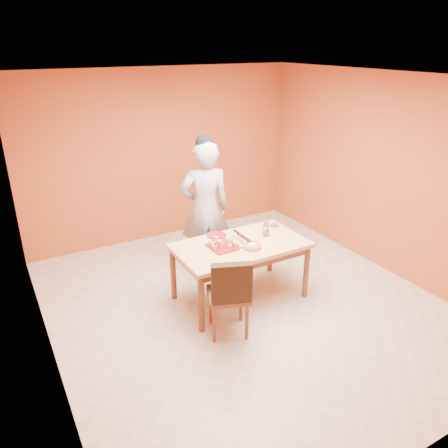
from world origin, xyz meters
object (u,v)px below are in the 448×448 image
pastry_platter (224,246)px  dining_table (240,251)px  red_dinner_plate (217,235)px  magenta_glass (266,224)px  sponge_cake (252,247)px  egg_ornament (266,231)px  person (205,209)px  dining_chair (229,294)px  checker_tin (274,225)px

pastry_platter → dining_table: bearing=-4.5°
red_dinner_plate → magenta_glass: size_ratio=2.57×
dining_table → sponge_cake: 0.24m
egg_ornament → sponge_cake: bearing=-146.9°
red_dinner_plate → sponge_cake: bearing=-72.0°
dining_table → pastry_platter: (-0.23, 0.02, 0.10)m
person → pastry_platter: (-0.18, -0.83, -0.17)m
dining_chair → person: bearing=94.1°
sponge_cake → red_dinner_plate: bearing=108.0°
sponge_cake → pastry_platter: bearing=140.2°
red_dinner_plate → egg_ornament: size_ratio=2.05×
egg_ornament → checker_tin: egg_ornament is taller
sponge_cake → person: bearing=94.6°
red_dinner_plate → checker_tin: 0.83m
pastry_platter → checker_tin: 0.93m
red_dinner_plate → pastry_platter: bearing=-104.2°
person → checker_tin: (0.73, -0.61, -0.16)m
person → checker_tin: 0.96m
dining_chair → pastry_platter: size_ratio=2.90×
checker_tin → dining_table: bearing=-160.3°
red_dinner_plate → checker_tin: bearing=-7.4°
dining_chair → sponge_cake: dining_chair is taller
checker_tin → magenta_glass: bearing=171.3°
dining_table → sponge_cake: size_ratio=6.86×
checker_tin → egg_ornament: bearing=-144.1°
pastry_platter → checker_tin: (0.91, 0.23, 0.01)m
red_dinner_plate → checker_tin: size_ratio=2.44×
person → pastry_platter: bearing=91.2°
person → pastry_platter: 0.87m
dining_chair → pastry_platter: dining_chair is taller
dining_table → egg_ornament: (0.40, 0.04, 0.16)m
egg_ornament → red_dinner_plate: bearing=149.6°
red_dinner_plate → person: bearing=79.3°
dining_table → checker_tin: size_ratio=15.57×
pastry_platter → sponge_cake: 0.34m
red_dinner_plate → checker_tin: checker_tin is taller
dining_chair → red_dinner_plate: dining_chair is taller
person → dining_chair: bearing=86.2°
sponge_cake → egg_ornament: egg_ornament is taller
red_dinner_plate → egg_ornament: egg_ornament is taller
dining_chair → magenta_glass: dining_chair is taller
dining_chair → dining_table: bearing=70.4°
person → magenta_glass: size_ratio=19.29×
dining_chair → sponge_cake: size_ratio=4.15×
dining_chair → egg_ornament: size_ratio=7.92×
sponge_cake → dining_table: bearing=100.5°
dining_table → dining_chair: (-0.48, -0.56, -0.16)m
dining_chair → pastry_platter: bearing=87.4°
dining_table → checker_tin: checker_tin is taller
magenta_glass → egg_ornament: bearing=-125.2°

